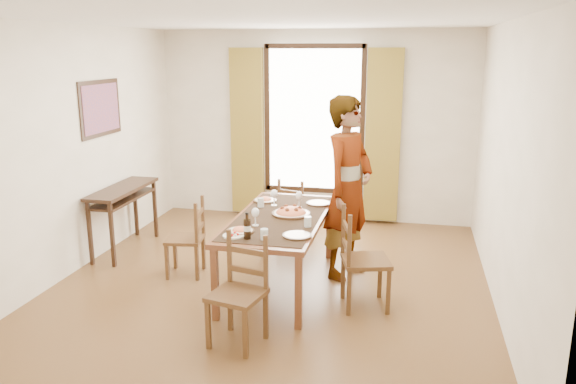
% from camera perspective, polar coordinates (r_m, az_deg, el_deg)
% --- Properties ---
extents(ground, '(5.00, 5.00, 0.00)m').
position_cam_1_polar(ground, '(6.09, -1.58, -9.19)').
color(ground, '#522D19').
rests_on(ground, ground).
extents(room_shell, '(4.60, 5.10, 2.74)m').
position_cam_1_polar(room_shell, '(5.78, -1.41, 5.49)').
color(room_shell, white).
rests_on(room_shell, ground).
extents(console_table, '(0.38, 1.20, 0.80)m').
position_cam_1_polar(console_table, '(7.13, -16.42, -0.44)').
color(console_table, black).
rests_on(console_table, ground).
extents(dining_table, '(0.90, 1.93, 0.76)m').
position_cam_1_polar(dining_table, '(5.80, -0.87, -3.10)').
color(dining_table, brown).
rests_on(dining_table, ground).
extents(chair_west, '(0.43, 0.43, 0.86)m').
position_cam_1_polar(chair_west, '(6.26, -10.15, -4.80)').
color(chair_west, brown).
rests_on(chair_west, ground).
extents(chair_north, '(0.46, 0.46, 0.85)m').
position_cam_1_polar(chair_north, '(7.20, 0.75, -2.09)').
color(chair_north, brown).
rests_on(chair_north, ground).
extents(chair_south, '(0.49, 0.49, 0.94)m').
position_cam_1_polar(chair_south, '(4.79, -5.00, -10.32)').
color(chair_south, brown).
rests_on(chair_south, ground).
extents(chair_east, '(0.54, 0.54, 0.98)m').
position_cam_1_polar(chair_east, '(5.45, 7.54, -7.05)').
color(chair_east, brown).
rests_on(chair_east, ground).
extents(man, '(1.07, 1.01, 1.97)m').
position_cam_1_polar(man, '(6.05, 6.13, 0.41)').
color(man, '#92939A').
rests_on(man, ground).
extents(plate_sw, '(0.27, 0.27, 0.05)m').
position_cam_1_polar(plate_sw, '(5.31, -4.88, -3.80)').
color(plate_sw, silver).
rests_on(plate_sw, dining_table).
extents(plate_se, '(0.27, 0.27, 0.05)m').
position_cam_1_polar(plate_se, '(5.17, 0.94, -4.25)').
color(plate_se, silver).
rests_on(plate_se, dining_table).
extents(plate_nw, '(0.27, 0.27, 0.05)m').
position_cam_1_polar(plate_nw, '(6.35, -2.37, -0.71)').
color(plate_nw, silver).
rests_on(plate_nw, dining_table).
extents(plate_ne, '(0.27, 0.27, 0.05)m').
position_cam_1_polar(plate_ne, '(6.24, 3.13, -0.99)').
color(plate_ne, silver).
rests_on(plate_ne, dining_table).
extents(pasta_platter, '(0.40, 0.40, 0.10)m').
position_cam_1_polar(pasta_platter, '(5.82, 0.30, -1.86)').
color(pasta_platter, '#AF2816').
rests_on(pasta_platter, dining_table).
extents(caprese_plate, '(0.20, 0.20, 0.04)m').
position_cam_1_polar(caprese_plate, '(5.19, -5.56, -4.32)').
color(caprese_plate, silver).
rests_on(caprese_plate, dining_table).
extents(wine_glass_a, '(0.08, 0.08, 0.18)m').
position_cam_1_polar(wine_glass_a, '(5.47, -3.34, -2.52)').
color(wine_glass_a, white).
rests_on(wine_glass_a, dining_table).
extents(wine_glass_b, '(0.08, 0.08, 0.18)m').
position_cam_1_polar(wine_glass_b, '(6.08, 1.13, -0.75)').
color(wine_glass_b, white).
rests_on(wine_glass_b, dining_table).
extents(wine_glass_c, '(0.08, 0.08, 0.18)m').
position_cam_1_polar(wine_glass_c, '(6.15, -1.43, -0.57)').
color(wine_glass_c, white).
rests_on(wine_glass_c, dining_table).
extents(tumbler_a, '(0.07, 0.07, 0.10)m').
position_cam_1_polar(tumbler_a, '(5.45, 2.01, -3.03)').
color(tumbler_a, silver).
rests_on(tumbler_a, dining_table).
extents(tumbler_b, '(0.07, 0.07, 0.10)m').
position_cam_1_polar(tumbler_b, '(6.12, -2.78, -1.07)').
color(tumbler_b, silver).
rests_on(tumbler_b, dining_table).
extents(tumbler_c, '(0.07, 0.07, 0.10)m').
position_cam_1_polar(tumbler_c, '(5.09, -2.43, -4.30)').
color(tumbler_c, silver).
rests_on(tumbler_c, dining_table).
extents(wine_bottle, '(0.07, 0.07, 0.25)m').
position_cam_1_polar(wine_bottle, '(5.09, -4.17, -3.43)').
color(wine_bottle, black).
rests_on(wine_bottle, dining_table).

